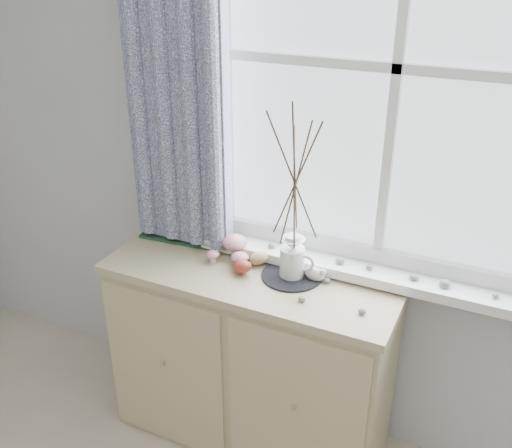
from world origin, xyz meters
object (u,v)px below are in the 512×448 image
(botanical_book, at_px, (171,215))
(twig_pitcher, at_px, (295,177))
(sideboard, at_px, (250,358))
(toadstool_cluster, at_px, (233,248))

(botanical_book, xyz_separation_m, twig_pitcher, (0.58, -0.04, 0.29))
(botanical_book, height_order, twig_pitcher, twig_pitcher)
(sideboard, bearing_deg, botanical_book, 167.17)
(botanical_book, distance_m, twig_pitcher, 0.65)
(toadstool_cluster, bearing_deg, botanical_book, 175.52)
(botanical_book, bearing_deg, toadstool_cluster, -10.01)
(sideboard, xyz_separation_m, toadstool_cluster, (-0.11, 0.07, 0.48))
(twig_pitcher, bearing_deg, toadstool_cluster, 158.49)
(sideboard, bearing_deg, twig_pitcher, 17.86)
(toadstool_cluster, relative_size, twig_pitcher, 0.25)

